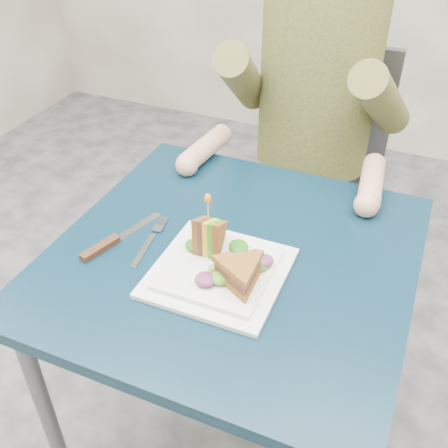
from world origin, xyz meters
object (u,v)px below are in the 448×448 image
at_px(plate, 219,271).
at_px(sandwich_flat, 240,272).
at_px(fork, 149,242).
at_px(knife, 108,244).
at_px(sandwich_upright, 209,236).
at_px(diner, 318,70).
at_px(table, 233,280).
at_px(chair, 315,167).

bearing_deg(plate, sandwich_flat, -24.44).
xyz_separation_m(fork, knife, (-0.08, -0.04, 0.00)).
bearing_deg(sandwich_upright, diner, 86.35).
bearing_deg(table, fork, -166.30).
bearing_deg(knife, table, 18.65).
bearing_deg(chair, knife, -107.36).
relative_size(plate, sandwich_flat, 1.59).
bearing_deg(sandwich_flat, table, 118.66).
xyz_separation_m(chair, sandwich_upright, (-0.04, -0.77, 0.24)).
distance_m(table, fork, 0.20).
bearing_deg(sandwich_flat, chair, 93.77).
bearing_deg(diner, knife, -109.89).
xyz_separation_m(diner, plate, (0.00, -0.70, -0.18)).
bearing_deg(sandwich_flat, knife, 177.44).
distance_m(diner, knife, 0.78).
height_order(sandwich_upright, fork, sandwich_upright).
bearing_deg(chair, sandwich_upright, -93.12).
distance_m(table, diner, 0.68).
xyz_separation_m(sandwich_flat, sandwich_upright, (-0.10, 0.07, 0.01)).
bearing_deg(table, plate, -89.88).
bearing_deg(plate, fork, 169.98).
distance_m(chair, sandwich_flat, 0.87).
distance_m(diner, fork, 0.72).
relative_size(chair, plate, 3.58).
bearing_deg(chair, plate, -89.99).
bearing_deg(table, chair, 90.00).
height_order(table, knife, knife).
height_order(table, sandwich_upright, sandwich_upright).
xyz_separation_m(diner, sandwich_upright, (-0.04, -0.66, -0.13)).
bearing_deg(fork, diner, 74.90).
distance_m(plate, knife, 0.26).
distance_m(diner, sandwich_upright, 0.67).
distance_m(sandwich_upright, knife, 0.23).
relative_size(table, chair, 0.81).
relative_size(plate, knife, 1.20).
bearing_deg(diner, table, -90.00).
distance_m(chair, diner, 0.39).
height_order(chair, knife, chair).
bearing_deg(diner, sandwich_flat, -85.65).
relative_size(sandwich_flat, sandwich_upright, 1.32).
xyz_separation_m(plate, sandwich_flat, (0.05, -0.02, 0.04)).
xyz_separation_m(plate, knife, (-0.26, -0.01, -0.00)).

